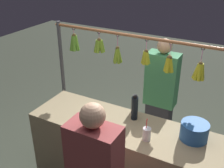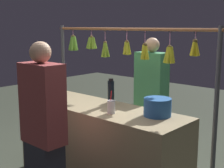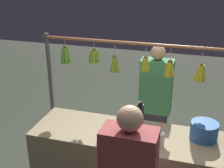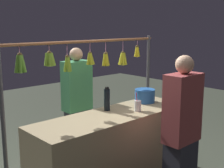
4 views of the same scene
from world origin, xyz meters
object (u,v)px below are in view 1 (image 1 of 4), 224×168
Objects in this scene: vendor_person at (160,101)px; drink_cup at (147,134)px; blue_bucket at (194,131)px; water_bottle at (135,108)px.

drink_cup is at bearing 101.50° from vendor_person.
blue_bucket is 0.92m from vendor_person.
water_bottle is at bearing 85.19° from vendor_person.
water_bottle is 0.70m from vendor_person.
drink_cup reaches higher than blue_bucket.
drink_cup is 0.95m from vendor_person.
blue_bucket is at bearing 129.01° from vendor_person.
blue_bucket is (-0.62, 0.04, -0.05)m from water_bottle.
water_bottle is 1.08× the size of blue_bucket.
blue_bucket is at bearing -149.48° from drink_cup.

